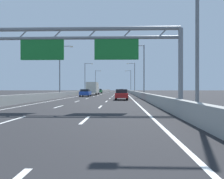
# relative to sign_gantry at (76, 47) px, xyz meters

# --- Properties ---
(ground_plane) EXTENTS (260.00, 260.00, 0.00)m
(ground_plane) POSITION_rel_sign_gantry_xyz_m (-0.07, 80.55, -4.83)
(ground_plane) COLOR #262628
(lane_dash_left_1) EXTENTS (0.16, 3.00, 0.01)m
(lane_dash_left_1) POSITION_rel_sign_gantry_xyz_m (-1.87, -6.95, -4.82)
(lane_dash_left_1) COLOR white
(lane_dash_left_1) RESTS_ON ground_plane
(lane_dash_left_2) EXTENTS (0.16, 3.00, 0.01)m
(lane_dash_left_2) POSITION_rel_sign_gantry_xyz_m (-1.87, 2.05, -4.82)
(lane_dash_left_2) COLOR white
(lane_dash_left_2) RESTS_ON ground_plane
(lane_dash_left_3) EXTENTS (0.16, 3.00, 0.01)m
(lane_dash_left_3) POSITION_rel_sign_gantry_xyz_m (-1.87, 11.05, -4.82)
(lane_dash_left_3) COLOR white
(lane_dash_left_3) RESTS_ON ground_plane
(lane_dash_left_4) EXTENTS (0.16, 3.00, 0.01)m
(lane_dash_left_4) POSITION_rel_sign_gantry_xyz_m (-1.87, 20.05, -4.82)
(lane_dash_left_4) COLOR white
(lane_dash_left_4) RESTS_ON ground_plane
(lane_dash_left_5) EXTENTS (0.16, 3.00, 0.01)m
(lane_dash_left_5) POSITION_rel_sign_gantry_xyz_m (-1.87, 29.05, -4.82)
(lane_dash_left_5) COLOR white
(lane_dash_left_5) RESTS_ON ground_plane
(lane_dash_left_6) EXTENTS (0.16, 3.00, 0.01)m
(lane_dash_left_6) POSITION_rel_sign_gantry_xyz_m (-1.87, 38.05, -4.82)
(lane_dash_left_6) COLOR white
(lane_dash_left_6) RESTS_ON ground_plane
(lane_dash_left_7) EXTENTS (0.16, 3.00, 0.01)m
(lane_dash_left_7) POSITION_rel_sign_gantry_xyz_m (-1.87, 47.05, -4.82)
(lane_dash_left_7) COLOR white
(lane_dash_left_7) RESTS_ON ground_plane
(lane_dash_left_8) EXTENTS (0.16, 3.00, 0.01)m
(lane_dash_left_8) POSITION_rel_sign_gantry_xyz_m (-1.87, 56.05, -4.82)
(lane_dash_left_8) COLOR white
(lane_dash_left_8) RESTS_ON ground_plane
(lane_dash_left_9) EXTENTS (0.16, 3.00, 0.01)m
(lane_dash_left_9) POSITION_rel_sign_gantry_xyz_m (-1.87, 65.05, -4.82)
(lane_dash_left_9) COLOR white
(lane_dash_left_9) RESTS_ON ground_plane
(lane_dash_left_10) EXTENTS (0.16, 3.00, 0.01)m
(lane_dash_left_10) POSITION_rel_sign_gantry_xyz_m (-1.87, 74.05, -4.82)
(lane_dash_left_10) COLOR white
(lane_dash_left_10) RESTS_ON ground_plane
(lane_dash_left_11) EXTENTS (0.16, 3.00, 0.01)m
(lane_dash_left_11) POSITION_rel_sign_gantry_xyz_m (-1.87, 83.05, -4.82)
(lane_dash_left_11) COLOR white
(lane_dash_left_11) RESTS_ON ground_plane
(lane_dash_left_12) EXTENTS (0.16, 3.00, 0.01)m
(lane_dash_left_12) POSITION_rel_sign_gantry_xyz_m (-1.87, 92.05, -4.82)
(lane_dash_left_12) COLOR white
(lane_dash_left_12) RESTS_ON ground_plane
(lane_dash_left_13) EXTENTS (0.16, 3.00, 0.01)m
(lane_dash_left_13) POSITION_rel_sign_gantry_xyz_m (-1.87, 101.05, -4.82)
(lane_dash_left_13) COLOR white
(lane_dash_left_13) RESTS_ON ground_plane
(lane_dash_left_14) EXTENTS (0.16, 3.00, 0.01)m
(lane_dash_left_14) POSITION_rel_sign_gantry_xyz_m (-1.87, 110.05, -4.82)
(lane_dash_left_14) COLOR white
(lane_dash_left_14) RESTS_ON ground_plane
(lane_dash_left_15) EXTENTS (0.16, 3.00, 0.01)m
(lane_dash_left_15) POSITION_rel_sign_gantry_xyz_m (-1.87, 119.05, -4.82)
(lane_dash_left_15) COLOR white
(lane_dash_left_15) RESTS_ON ground_plane
(lane_dash_left_16) EXTENTS (0.16, 3.00, 0.01)m
(lane_dash_left_16) POSITION_rel_sign_gantry_xyz_m (-1.87, 128.05, -4.82)
(lane_dash_left_16) COLOR white
(lane_dash_left_16) RESTS_ON ground_plane
(lane_dash_left_17) EXTENTS (0.16, 3.00, 0.01)m
(lane_dash_left_17) POSITION_rel_sign_gantry_xyz_m (-1.87, 137.05, -4.82)
(lane_dash_left_17) COLOR white
(lane_dash_left_17) RESTS_ON ground_plane
(lane_dash_right_1) EXTENTS (0.16, 3.00, 0.01)m
(lane_dash_right_1) POSITION_rel_sign_gantry_xyz_m (1.73, -6.95, -4.82)
(lane_dash_right_1) COLOR white
(lane_dash_right_1) RESTS_ON ground_plane
(lane_dash_right_2) EXTENTS (0.16, 3.00, 0.01)m
(lane_dash_right_2) POSITION_rel_sign_gantry_xyz_m (1.73, 2.05, -4.82)
(lane_dash_right_2) COLOR white
(lane_dash_right_2) RESTS_ON ground_plane
(lane_dash_right_3) EXTENTS (0.16, 3.00, 0.01)m
(lane_dash_right_3) POSITION_rel_sign_gantry_xyz_m (1.73, 11.05, -4.82)
(lane_dash_right_3) COLOR white
(lane_dash_right_3) RESTS_ON ground_plane
(lane_dash_right_4) EXTENTS (0.16, 3.00, 0.01)m
(lane_dash_right_4) POSITION_rel_sign_gantry_xyz_m (1.73, 20.05, -4.82)
(lane_dash_right_4) COLOR white
(lane_dash_right_4) RESTS_ON ground_plane
(lane_dash_right_5) EXTENTS (0.16, 3.00, 0.01)m
(lane_dash_right_5) POSITION_rel_sign_gantry_xyz_m (1.73, 29.05, -4.82)
(lane_dash_right_5) COLOR white
(lane_dash_right_5) RESTS_ON ground_plane
(lane_dash_right_6) EXTENTS (0.16, 3.00, 0.01)m
(lane_dash_right_6) POSITION_rel_sign_gantry_xyz_m (1.73, 38.05, -4.82)
(lane_dash_right_6) COLOR white
(lane_dash_right_6) RESTS_ON ground_plane
(lane_dash_right_7) EXTENTS (0.16, 3.00, 0.01)m
(lane_dash_right_7) POSITION_rel_sign_gantry_xyz_m (1.73, 47.05, -4.82)
(lane_dash_right_7) COLOR white
(lane_dash_right_7) RESTS_ON ground_plane
(lane_dash_right_8) EXTENTS (0.16, 3.00, 0.01)m
(lane_dash_right_8) POSITION_rel_sign_gantry_xyz_m (1.73, 56.05, -4.82)
(lane_dash_right_8) COLOR white
(lane_dash_right_8) RESTS_ON ground_plane
(lane_dash_right_9) EXTENTS (0.16, 3.00, 0.01)m
(lane_dash_right_9) POSITION_rel_sign_gantry_xyz_m (1.73, 65.05, -4.82)
(lane_dash_right_9) COLOR white
(lane_dash_right_9) RESTS_ON ground_plane
(lane_dash_right_10) EXTENTS (0.16, 3.00, 0.01)m
(lane_dash_right_10) POSITION_rel_sign_gantry_xyz_m (1.73, 74.05, -4.82)
(lane_dash_right_10) COLOR white
(lane_dash_right_10) RESTS_ON ground_plane
(lane_dash_right_11) EXTENTS (0.16, 3.00, 0.01)m
(lane_dash_right_11) POSITION_rel_sign_gantry_xyz_m (1.73, 83.05, -4.82)
(lane_dash_right_11) COLOR white
(lane_dash_right_11) RESTS_ON ground_plane
(lane_dash_right_12) EXTENTS (0.16, 3.00, 0.01)m
(lane_dash_right_12) POSITION_rel_sign_gantry_xyz_m (1.73, 92.05, -4.82)
(lane_dash_right_12) COLOR white
(lane_dash_right_12) RESTS_ON ground_plane
(lane_dash_right_13) EXTENTS (0.16, 3.00, 0.01)m
(lane_dash_right_13) POSITION_rel_sign_gantry_xyz_m (1.73, 101.05, -4.82)
(lane_dash_right_13) COLOR white
(lane_dash_right_13) RESTS_ON ground_plane
(lane_dash_right_14) EXTENTS (0.16, 3.00, 0.01)m
(lane_dash_right_14) POSITION_rel_sign_gantry_xyz_m (1.73, 110.05, -4.82)
(lane_dash_right_14) COLOR white
(lane_dash_right_14) RESTS_ON ground_plane
(lane_dash_right_15) EXTENTS (0.16, 3.00, 0.01)m
(lane_dash_right_15) POSITION_rel_sign_gantry_xyz_m (1.73, 119.05, -4.82)
(lane_dash_right_15) COLOR white
(lane_dash_right_15) RESTS_ON ground_plane
(lane_dash_right_16) EXTENTS (0.16, 3.00, 0.01)m
(lane_dash_right_16) POSITION_rel_sign_gantry_xyz_m (1.73, 128.05, -4.82)
(lane_dash_right_16) COLOR white
(lane_dash_right_16) RESTS_ON ground_plane
(lane_dash_right_17) EXTENTS (0.16, 3.00, 0.01)m
(lane_dash_right_17) POSITION_rel_sign_gantry_xyz_m (1.73, 137.05, -4.82)
(lane_dash_right_17) COLOR white
(lane_dash_right_17) RESTS_ON ground_plane
(edge_line_left) EXTENTS (0.16, 176.00, 0.01)m
(edge_line_left) POSITION_rel_sign_gantry_xyz_m (-5.32, 68.55, -4.82)
(edge_line_left) COLOR white
(edge_line_left) RESTS_ON ground_plane
(edge_line_right) EXTENTS (0.16, 176.00, 0.01)m
(edge_line_right) POSITION_rel_sign_gantry_xyz_m (5.18, 68.55, -4.82)
(edge_line_right) COLOR white
(edge_line_right) RESTS_ON ground_plane
(barrier_left) EXTENTS (0.45, 220.00, 0.95)m
(barrier_left) POSITION_rel_sign_gantry_xyz_m (-6.97, 90.55, -4.35)
(barrier_left) COLOR #9E9E99
(barrier_left) RESTS_ON ground_plane
(barrier_right) EXTENTS (0.45, 220.00, 0.95)m
(barrier_right) POSITION_rel_sign_gantry_xyz_m (6.83, 90.55, -4.35)
(barrier_right) COLOR #9E9E99
(barrier_right) RESTS_ON ground_plane
(sign_gantry) EXTENTS (16.62, 0.36, 6.36)m
(sign_gantry) POSITION_rel_sign_gantry_xyz_m (0.00, 0.00, 0.00)
(sign_gantry) COLOR gray
(sign_gantry) RESTS_ON ground_plane
(streetlamp_right_near) EXTENTS (2.58, 0.28, 9.50)m
(streetlamp_right_near) POSITION_rel_sign_gantry_xyz_m (7.39, -5.59, 0.57)
(streetlamp_right_near) COLOR slate
(streetlamp_right_near) RESTS_ON ground_plane
(streetlamp_left_mid) EXTENTS (2.58, 0.28, 9.50)m
(streetlamp_left_mid) POSITION_rel_sign_gantry_xyz_m (-7.54, 26.06, 0.57)
(streetlamp_left_mid) COLOR slate
(streetlamp_left_mid) RESTS_ON ground_plane
(streetlamp_right_mid) EXTENTS (2.58, 0.28, 9.50)m
(streetlamp_right_mid) POSITION_rel_sign_gantry_xyz_m (7.39, 26.06, 0.57)
(streetlamp_right_mid) COLOR slate
(streetlamp_right_mid) RESTS_ON ground_plane
(streetlamp_left_far) EXTENTS (2.58, 0.28, 9.50)m
(streetlamp_left_far) POSITION_rel_sign_gantry_xyz_m (-7.54, 57.71, 0.57)
(streetlamp_left_far) COLOR slate
(streetlamp_left_far) RESTS_ON ground_plane
(streetlamp_right_far) EXTENTS (2.58, 0.28, 9.50)m
(streetlamp_right_far) POSITION_rel_sign_gantry_xyz_m (7.39, 57.71, 0.57)
(streetlamp_right_far) COLOR slate
(streetlamp_right_far) RESTS_ON ground_plane
(streetlamp_left_distant) EXTENTS (2.58, 0.28, 9.50)m
(streetlamp_left_distant) POSITION_rel_sign_gantry_xyz_m (-7.54, 89.36, 0.57)
(streetlamp_left_distant) COLOR slate
(streetlamp_left_distant) RESTS_ON ground_plane
(streetlamp_right_distant) EXTENTS (2.58, 0.28, 9.50)m
(streetlamp_right_distant) POSITION_rel_sign_gantry_xyz_m (7.39, 89.36, 0.57)
(streetlamp_right_distant) COLOR slate
(streetlamp_right_distant) RESTS_ON ground_plane
(blue_car) EXTENTS (1.81, 4.56, 1.45)m
(blue_car) POSITION_rel_sign_gantry_xyz_m (-3.53, 29.44, -4.06)
(blue_car) COLOR #2347AD
(blue_car) RESTS_ON ground_plane
(green_car) EXTENTS (1.88, 4.17, 1.49)m
(green_car) POSITION_rel_sign_gantry_xyz_m (-3.86, 64.23, -4.06)
(green_car) COLOR #1E7A38
(green_car) RESTS_ON ground_plane
(red_car) EXTENTS (1.76, 4.42, 1.47)m
(red_car) POSITION_rel_sign_gantry_xyz_m (3.55, 15.51, -4.07)
(red_car) COLOR red
(red_car) RESTS_ON ground_plane
(black_car) EXTENTS (1.81, 4.64, 1.37)m
(black_car) POSITION_rel_sign_gantry_xyz_m (3.48, 89.80, -4.11)
(black_car) COLOR black
(black_car) RESTS_ON ground_plane
(box_truck) EXTENTS (2.45, 8.25, 3.12)m
(box_truck) POSITION_rel_sign_gantry_xyz_m (-3.53, 42.26, -3.11)
(box_truck) COLOR silver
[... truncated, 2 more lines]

